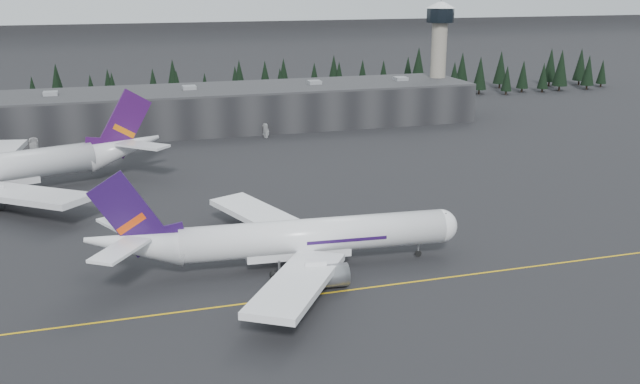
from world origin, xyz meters
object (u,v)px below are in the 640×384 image
object	(u,v)px
control_tower	(439,45)
jet_main	(282,239)
terminal	(223,108)
gse_vehicle_b	(266,135)
gse_vehicle_a	(35,154)
jet_parked	(3,169)

from	to	relation	value
control_tower	jet_main	bearing A→B (deg)	-125.47
terminal	gse_vehicle_b	distance (m)	21.60
terminal	gse_vehicle_b	xyz separation A→B (m)	(9.73, -18.47, -5.54)
gse_vehicle_b	gse_vehicle_a	bearing A→B (deg)	-104.60
jet_main	gse_vehicle_b	bearing A→B (deg)	83.05
control_tower	jet_main	size ratio (longest dim) A/B	0.62
jet_parked	terminal	bearing A→B (deg)	-151.59
gse_vehicle_a	jet_parked	bearing A→B (deg)	-97.15
terminal	jet_parked	xyz separation A→B (m)	(-57.30, -58.61, -0.42)
gse_vehicle_b	control_tower	bearing A→B (deg)	89.89
jet_parked	gse_vehicle_a	world-z (taller)	jet_parked
control_tower	terminal	bearing A→B (deg)	-177.71
jet_main	gse_vehicle_b	size ratio (longest dim) A/B	13.69
jet_main	jet_parked	xyz separation A→B (m)	(-47.72, 57.08, 0.85)
jet_main	terminal	bearing A→B (deg)	89.55
jet_parked	gse_vehicle_a	distance (m)	36.52
control_tower	gse_vehicle_a	world-z (taller)	control_tower
control_tower	gse_vehicle_a	bearing A→B (deg)	-168.77
jet_main	gse_vehicle_b	world-z (taller)	jet_main
terminal	jet_main	xyz separation A→B (m)	(-9.58, -115.68, -1.27)
gse_vehicle_a	gse_vehicle_b	world-z (taller)	gse_vehicle_b
control_tower	jet_main	xyz separation A→B (m)	(-84.58, -118.68, -18.37)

